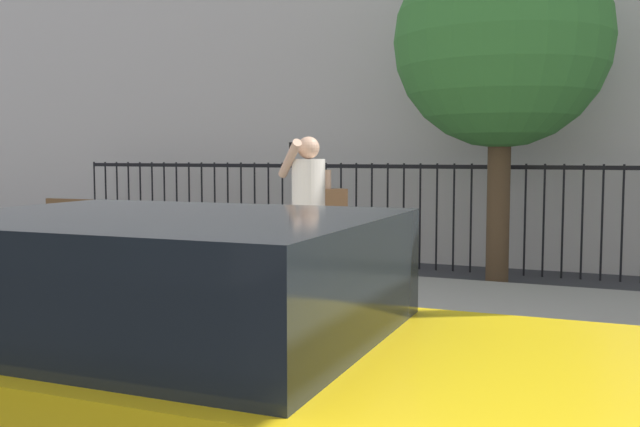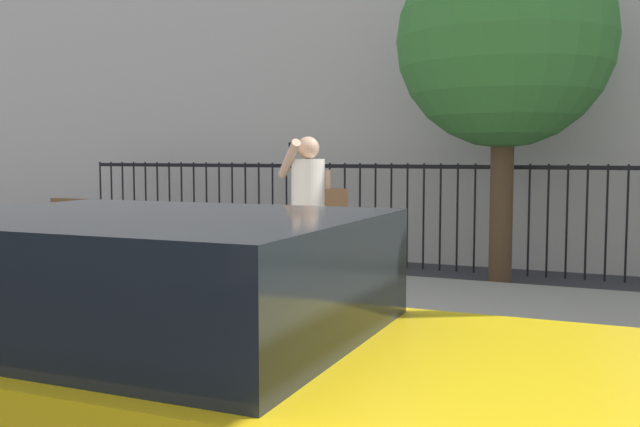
% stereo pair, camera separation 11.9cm
% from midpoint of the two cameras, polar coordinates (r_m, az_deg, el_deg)
% --- Properties ---
extents(ground_plane, '(60.00, 60.00, 0.00)m').
position_cam_midpoint_polar(ground_plane, '(5.64, -10.08, -13.14)').
color(ground_plane, '#333338').
extents(sidewalk, '(28.00, 4.40, 0.15)m').
position_cam_midpoint_polar(sidewalk, '(7.49, -0.83, -7.99)').
color(sidewalk, gray).
rests_on(sidewalk, ground).
extents(iron_fence, '(12.03, 0.04, 1.60)m').
position_cam_midpoint_polar(iron_fence, '(10.82, 7.05, 0.95)').
color(iron_fence, black).
rests_on(iron_fence, ground).
extents(taxi_yellow, '(4.23, 1.91, 1.45)m').
position_cam_midpoint_polar(taxi_yellow, '(3.38, -11.28, -12.91)').
color(taxi_yellow, yellow).
rests_on(taxi_yellow, ground).
extents(pedestrian_on_phone, '(0.69, 0.69, 1.76)m').
position_cam_midpoint_polar(pedestrian_on_phone, '(7.22, -1.21, 0.36)').
color(pedestrian_on_phone, tan).
rests_on(pedestrian_on_phone, sidewalk).
extents(street_bench, '(1.60, 0.45, 0.95)m').
position_cam_midpoint_polar(street_bench, '(10.61, -17.68, -1.32)').
color(street_bench, brown).
rests_on(street_bench, sidewalk).
extents(street_tree_near, '(2.80, 2.80, 4.61)m').
position_cam_midpoint_polar(street_tree_near, '(9.80, 13.99, 13.20)').
color(street_tree_near, '#4C3823').
rests_on(street_tree_near, ground).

